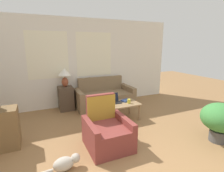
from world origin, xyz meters
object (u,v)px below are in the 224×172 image
at_px(couch, 104,98).
at_px(cat_black, 65,163).
at_px(cup_navy, 129,101).
at_px(potted_plant, 221,119).
at_px(table_lamp, 64,74).
at_px(armchair, 107,132).
at_px(book_red, 126,100).
at_px(coffee_table, 121,105).
at_px(laptop, 114,100).

distance_m(couch, cat_black, 2.88).
xyz_separation_m(cup_navy, potted_plant, (1.08, -1.61, -0.01)).
relative_size(cup_navy, cat_black, 0.18).
height_order(table_lamp, cat_black, table_lamp).
relative_size(armchair, potted_plant, 1.20).
height_order(potted_plant, cat_black, potted_plant).
relative_size(table_lamp, book_red, 2.01).
bearing_deg(coffee_table, cat_black, -140.48).
distance_m(potted_plant, cat_black, 2.89).
height_order(couch, laptop, couch).
xyz_separation_m(cup_navy, book_red, (0.01, 0.18, -0.03)).
relative_size(laptop, cat_black, 0.53).
bearing_deg(coffee_table, couch, 90.40).
height_order(armchair, cup_navy, armchair).
bearing_deg(couch, potted_plant, -65.54).
distance_m(coffee_table, laptop, 0.20).
xyz_separation_m(coffee_table, cup_navy, (0.18, -0.09, 0.10)).
distance_m(cup_navy, potted_plant, 1.94).
bearing_deg(cup_navy, table_lamp, 134.65).
relative_size(armchair, table_lamp, 1.75).
height_order(laptop, cat_black, laptop).
xyz_separation_m(couch, table_lamp, (-1.12, 0.13, 0.77)).
bearing_deg(potted_plant, couch, 114.46).
height_order(table_lamp, potted_plant, table_lamp).
height_order(book_red, potted_plant, potted_plant).
distance_m(book_red, potted_plant, 2.09).
relative_size(laptop, cup_navy, 2.89).
relative_size(couch, laptop, 5.67).
height_order(table_lamp, cup_navy, table_lamp).
bearing_deg(table_lamp, coffee_table, -47.76).
xyz_separation_m(laptop, book_red, (0.32, -0.02, -0.03)).
xyz_separation_m(couch, cat_black, (-1.57, -2.41, -0.15)).
relative_size(table_lamp, cup_navy, 4.96).
bearing_deg(coffee_table, laptop, 136.63).
height_order(couch, cat_black, couch).
distance_m(couch, table_lamp, 1.36).
height_order(cup_navy, cat_black, cup_navy).
bearing_deg(cup_navy, book_red, 87.72).
bearing_deg(potted_plant, table_lamp, 129.19).
bearing_deg(table_lamp, book_red, -40.93).
relative_size(coffee_table, potted_plant, 1.17).
xyz_separation_m(armchair, laptop, (0.64, 1.07, 0.21)).
bearing_deg(couch, table_lamp, 173.17).
distance_m(laptop, book_red, 0.32).
bearing_deg(cup_navy, coffee_table, 155.05).
xyz_separation_m(cup_navy, cat_black, (-1.76, -1.22, -0.37)).
bearing_deg(cup_navy, potted_plant, -56.06).
bearing_deg(armchair, couch, 69.69).
bearing_deg(armchair, laptop, 59.10).
bearing_deg(cat_black, table_lamp, 76.96).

